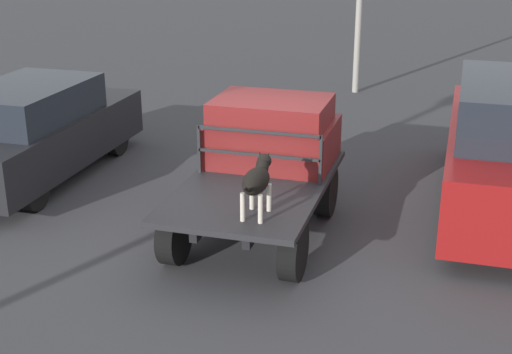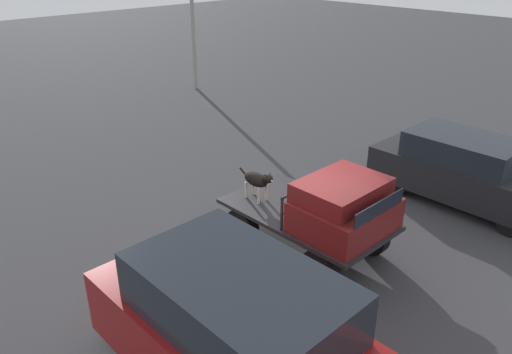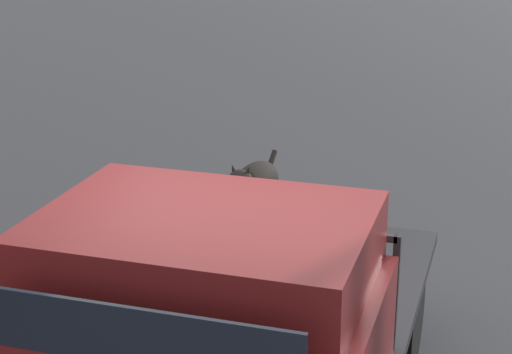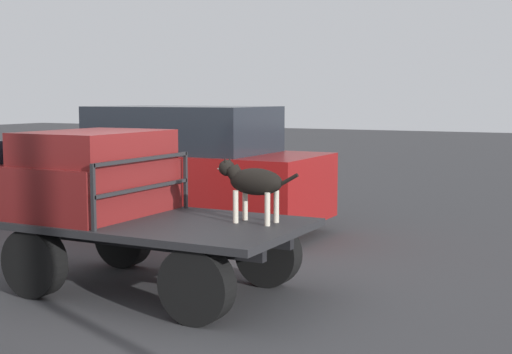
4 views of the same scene
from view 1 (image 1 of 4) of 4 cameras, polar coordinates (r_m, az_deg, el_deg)
ground_plane at (r=10.22m, az=-0.02°, el=-4.78°), size 80.00×80.00×0.00m
flatbed_truck at (r=9.98m, az=-0.02°, el=-1.71°), size 3.42×1.92×0.84m
truck_cab at (r=10.56m, az=1.36°, el=3.65°), size 1.46×1.80×0.99m
truck_headboard at (r=9.86m, az=0.20°, el=2.44°), size 0.04×1.80×0.71m
dog at (r=8.67m, az=0.10°, el=-0.22°), size 1.01×0.30×0.72m
parked_sedan at (r=12.82m, az=-17.19°, el=3.57°), size 4.54×1.79×1.67m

